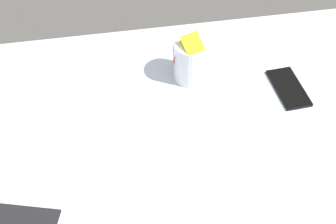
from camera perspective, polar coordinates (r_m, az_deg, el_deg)
snack_cup at (r=109.87cm, az=3.04°, el=6.99°), size 9.18×9.62×14.10cm
cell_phone at (r=114.30cm, az=15.59°, el=3.07°), size 7.66×14.40×0.80cm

